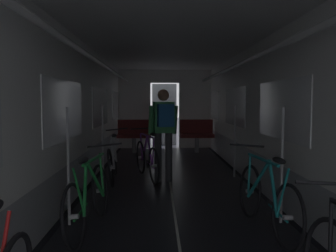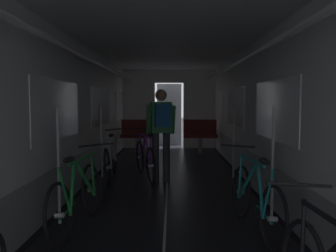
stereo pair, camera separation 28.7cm
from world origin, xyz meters
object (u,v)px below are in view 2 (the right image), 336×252
at_px(bench_seat_far_left, 138,133).
at_px(bicycle_green, 78,197).
at_px(bench_seat_far_right, 200,133).
at_px(person_cyclist_aisle, 161,126).
at_px(bicycle_silver, 111,160).
at_px(bicycle_teal, 255,200).
at_px(bicycle_purple_in_aisle, 145,159).

height_order(bench_seat_far_left, bicycle_green, bench_seat_far_left).
relative_size(bench_seat_far_right, person_cyclist_aisle, 0.58).
relative_size(bench_seat_far_right, bicycle_silver, 0.58).
bearing_deg(person_cyclist_aisle, bicycle_green, -109.99).
bearing_deg(person_cyclist_aisle, bicycle_silver, 171.96).
height_order(bicycle_teal, bicycle_purple_in_aisle, bicycle_teal).
distance_m(bicycle_teal, person_cyclist_aisle, 2.82).
bearing_deg(bicycle_teal, bench_seat_far_left, 106.79).
distance_m(bench_seat_far_left, bicycle_purple_in_aisle, 3.54).
height_order(bench_seat_far_right, bicycle_purple_in_aisle, bench_seat_far_right).
height_order(bench_seat_far_right, bicycle_silver, bench_seat_far_right).
bearing_deg(bicycle_purple_in_aisle, bicycle_silver, -167.70).
distance_m(bench_seat_far_right, bicycle_green, 6.48).
relative_size(bench_seat_far_right, bicycle_teal, 0.58).
height_order(bench_seat_far_right, person_cyclist_aisle, person_cyclist_aisle).
bearing_deg(bench_seat_far_left, bicycle_silver, -92.37).
distance_m(bench_seat_far_right, bicycle_silver, 4.13).
relative_size(bicycle_silver, person_cyclist_aisle, 1.00).
xyz_separation_m(bench_seat_far_right, person_cyclist_aisle, (-1.01, -3.77, 0.45)).
bearing_deg(bench_seat_far_right, bench_seat_far_left, 180.00).
distance_m(bicycle_teal, bicycle_green, 1.99).
bearing_deg(bicycle_green, person_cyclist_aisle, 70.01).
bearing_deg(bicycle_silver, bench_seat_far_left, 87.63).
xyz_separation_m(bicycle_teal, bicycle_green, (-1.98, 0.09, -0.00)).
xyz_separation_m(bench_seat_far_right, bicycle_purple_in_aisle, (-1.32, -3.50, -0.18)).
xyz_separation_m(person_cyclist_aisle, bicycle_purple_in_aisle, (-0.31, 0.27, -0.63)).
xyz_separation_m(bench_seat_far_left, bicycle_silver, (-0.15, -3.64, -0.19)).
height_order(bicycle_teal, bicycle_silver, bicycle_silver).
xyz_separation_m(bicycle_teal, bicycle_silver, (-2.05, 2.64, -0.00)).
bearing_deg(person_cyclist_aisle, bicycle_teal, -66.29).
relative_size(bicycle_teal, bicycle_purple_in_aisle, 1.03).
bearing_deg(bicycle_silver, bicycle_purple_in_aisle, 12.30).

